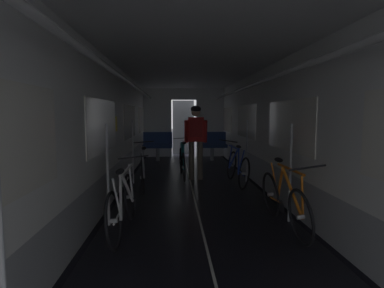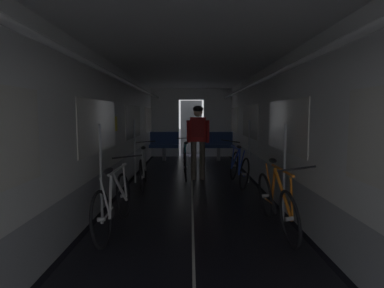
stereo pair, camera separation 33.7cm
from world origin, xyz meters
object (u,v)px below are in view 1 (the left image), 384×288
(bicycle_blue, at_px, (237,167))
(bicycle_white, at_px, (123,204))
(bench_seat_far_left, at_px, (158,144))
(bicycle_teal_in_aisle, at_px, (182,162))
(bicycle_silver, at_px, (143,170))
(person_cyclist_aisle, at_px, (196,134))
(bicycle_orange, at_px, (284,201))
(bench_seat_far_right, at_px, (212,143))

(bicycle_blue, distance_m, bicycle_white, 3.36)
(bench_seat_far_left, xyz_separation_m, bicycle_teal_in_aisle, (0.74, -2.80, -0.18))
(bicycle_blue, bearing_deg, bicycle_silver, -172.56)
(person_cyclist_aisle, bearing_deg, bicycle_white, -110.18)
(bench_seat_far_left, distance_m, bicycle_orange, 6.55)
(bicycle_orange, distance_m, bicycle_white, 2.12)
(bench_seat_far_left, bearing_deg, bench_seat_far_right, 0.00)
(bicycle_silver, relative_size, bicycle_teal_in_aisle, 1.00)
(person_cyclist_aisle, distance_m, bicycle_teal_in_aisle, 0.80)
(bicycle_orange, relative_size, bicycle_white, 1.00)
(bicycle_orange, bearing_deg, bench_seat_far_right, 91.81)
(bicycle_blue, bearing_deg, bench_seat_far_right, 91.83)
(bicycle_white, relative_size, person_cyclist_aisle, 0.98)
(bench_seat_far_left, distance_m, bicycle_white, 6.26)
(bench_seat_far_right, distance_m, bicycle_silver, 4.30)
(bench_seat_far_left, bearing_deg, person_cyclist_aisle, -71.18)
(bench_seat_far_right, relative_size, bicycle_blue, 0.58)
(bench_seat_far_right, relative_size, bicycle_white, 0.58)
(bench_seat_far_right, distance_m, bicycle_blue, 3.59)
(bicycle_orange, relative_size, person_cyclist_aisle, 0.98)
(bench_seat_far_left, distance_m, bicycle_teal_in_aisle, 2.90)
(bicycle_blue, relative_size, bicycle_teal_in_aisle, 1.00)
(bench_seat_far_right, xyz_separation_m, bicycle_teal_in_aisle, (-1.06, -2.80, -0.18))
(bicycle_silver, distance_m, person_cyclist_aisle, 1.56)
(bicycle_orange, height_order, bicycle_teal_in_aisle, bicycle_orange)
(person_cyclist_aisle, bearing_deg, bicycle_teal_in_aisle, 139.07)
(bench_seat_far_left, bearing_deg, bicycle_white, -91.15)
(bench_seat_far_right, distance_m, person_cyclist_aisle, 3.20)
(bench_seat_far_right, distance_m, bicycle_teal_in_aisle, 3.00)
(bench_seat_far_left, height_order, bicycle_orange, same)
(bicycle_white, relative_size, bicycle_silver, 1.00)
(bicycle_blue, bearing_deg, bicycle_teal_in_aisle, 146.31)
(bench_seat_far_left, height_order, bench_seat_far_right, same)
(bicycle_blue, bearing_deg, bicycle_white, -127.39)
(bicycle_white, bearing_deg, bench_seat_far_left, 88.85)
(person_cyclist_aisle, bearing_deg, bench_seat_far_left, 108.82)
(bicycle_blue, bearing_deg, person_cyclist_aisle, 149.21)
(person_cyclist_aisle, bearing_deg, bicycle_blue, -30.79)
(bicycle_orange, bearing_deg, bicycle_silver, 131.48)
(bicycle_silver, bearing_deg, bicycle_teal_in_aisle, 50.94)
(bench_seat_far_left, height_order, bicycle_white, bench_seat_far_left)
(bench_seat_far_right, height_order, bicycle_silver, bench_seat_far_right)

